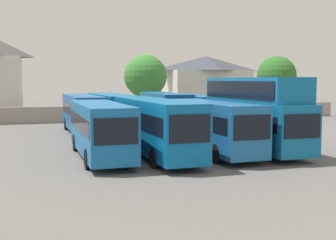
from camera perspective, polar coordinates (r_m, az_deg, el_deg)
The scene contains 13 objects.
ground at distance 45.22m, azimuth -5.33°, elevation -0.76°, with size 140.00×140.00×0.00m, color #605E5B.
depot_boundary_wall at distance 50.20m, azimuth -6.46°, elevation 0.85°, with size 56.00×0.50×1.80m, color gray.
bus_1 at distance 26.55m, azimuth -8.82°, elevation -0.87°, with size 2.76×10.36×3.29m.
bus_2 at distance 27.04m, azimuth -1.78°, elevation -0.49°, with size 2.96×11.98×3.48m.
bus_3 at distance 27.94m, azimuth 5.70°, elevation -0.53°, with size 2.98×10.20×3.30m.
bus_4 at distance 29.54m, azimuth 11.08°, elevation 1.33°, with size 2.70×10.89×4.83m.
bus_5 at distance 39.24m, azimuth -11.03°, elevation 1.07°, with size 2.85×10.93×3.34m.
bus_6 at distance 39.51m, azimuth -7.33°, elevation 1.21°, with size 3.06×10.93×3.42m.
bus_7 at distance 40.99m, azimuth -0.46°, elevation 1.44°, with size 2.86×10.54×3.48m.
bus_8 at distance 41.72m, azimuth 3.33°, elevation 1.34°, with size 2.60×10.90×3.26m.
house_terrace_centre at distance 62.24m, azimuth 4.98°, elevation 4.63°, with size 11.37×7.87×8.02m.
tree_behind_wall at distance 54.71m, azimuth 13.90°, elevation 5.61°, with size 4.69×4.69×7.58m.
tree_right_of_lot at distance 53.27m, azimuth -2.95°, elevation 5.68°, with size 5.19×5.19×7.75m.
Camera 1 is at (-8.51, -26.17, 4.65)m, focal length 47.00 mm.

